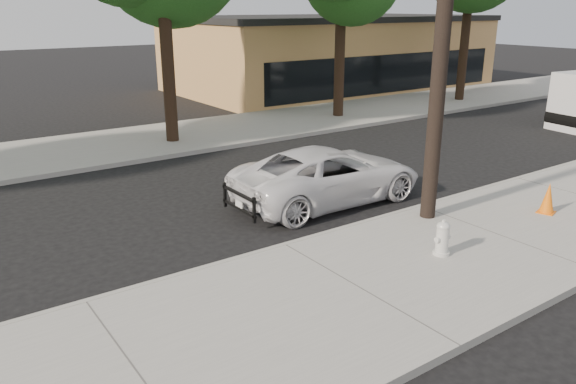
# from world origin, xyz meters

# --- Properties ---
(ground) EXTENTS (120.00, 120.00, 0.00)m
(ground) POSITION_xyz_m (0.00, 0.00, 0.00)
(ground) COLOR black
(ground) RESTS_ON ground
(near_sidewalk) EXTENTS (90.00, 4.40, 0.15)m
(near_sidewalk) POSITION_xyz_m (0.00, -4.30, 0.07)
(near_sidewalk) COLOR gray
(near_sidewalk) RESTS_ON ground
(far_sidewalk) EXTENTS (90.00, 5.00, 0.15)m
(far_sidewalk) POSITION_xyz_m (0.00, 8.50, 0.07)
(far_sidewalk) COLOR gray
(far_sidewalk) RESTS_ON ground
(curb_near) EXTENTS (90.00, 0.12, 0.16)m
(curb_near) POSITION_xyz_m (0.00, -2.10, 0.07)
(curb_near) COLOR #9E9B93
(curb_near) RESTS_ON ground
(building_main) EXTENTS (18.00, 10.00, 4.00)m
(building_main) POSITION_xyz_m (16.00, 16.00, 2.00)
(building_main) COLOR tan
(building_main) RESTS_ON ground
(utility_pole) EXTENTS (1.40, 0.34, 9.00)m
(utility_pole) POSITION_xyz_m (3.60, -2.70, 4.70)
(utility_pole) COLOR black
(utility_pole) RESTS_ON near_sidewalk
(police_cruiser) EXTENTS (5.08, 2.41, 1.40)m
(police_cruiser) POSITION_xyz_m (2.67, -0.22, 0.70)
(police_cruiser) COLOR silver
(police_cruiser) RESTS_ON ground
(fire_hydrant) EXTENTS (0.35, 0.33, 0.68)m
(fire_hydrant) POSITION_xyz_m (2.22, -4.27, 0.48)
(fire_hydrant) COLOR silver
(fire_hydrant) RESTS_ON near_sidewalk
(traffic_cone) EXTENTS (0.46, 0.46, 0.72)m
(traffic_cone) POSITION_xyz_m (6.07, -4.14, 0.50)
(traffic_cone) COLOR orange
(traffic_cone) RESTS_ON near_sidewalk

